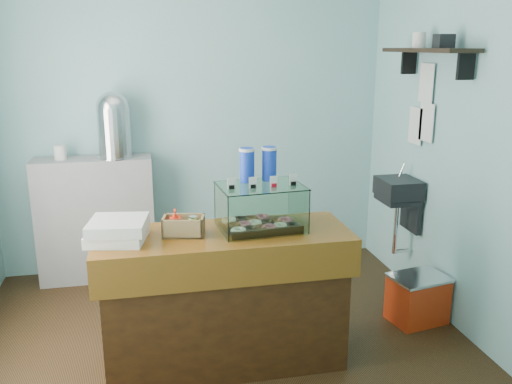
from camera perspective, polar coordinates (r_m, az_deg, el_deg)
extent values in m
plane|color=black|center=(4.01, -3.80, -15.35)|extent=(3.50, 3.50, 0.00)
cube|color=#81BBBC|center=(4.99, -6.60, 7.77)|extent=(3.50, 0.04, 2.80)
cube|color=#81BBBC|center=(2.08, 1.53, -2.57)|extent=(3.50, 0.04, 2.80)
cube|color=#81BBBC|center=(4.13, 20.75, 5.36)|extent=(0.04, 3.00, 2.80)
cube|color=black|center=(4.61, 14.77, 0.43)|extent=(0.30, 0.35, 0.15)
cube|color=black|center=(4.72, 16.02, -1.84)|extent=(0.04, 0.30, 0.35)
cylinder|color=silver|center=(4.70, 15.09, 2.19)|extent=(0.02, 0.02, 0.12)
cylinder|color=silver|center=(4.71, 14.48, -3.70)|extent=(0.04, 0.04, 0.45)
cube|color=black|center=(4.26, 17.62, 14.04)|extent=(0.25, 1.00, 0.03)
cube|color=black|center=(3.95, 21.22, 12.24)|extent=(0.12, 0.03, 0.18)
cube|color=black|center=(4.65, 15.79, 12.97)|extent=(0.12, 0.03, 0.18)
cube|color=white|center=(4.49, 17.50, 7.01)|extent=(0.01, 0.21, 0.30)
cube|color=white|center=(4.64, 16.43, 6.71)|extent=(0.01, 0.21, 0.30)
cube|color=white|center=(4.50, 17.49, 10.88)|extent=(0.01, 0.21, 0.30)
cube|color=#48240D|center=(3.59, -3.33, -11.56)|extent=(1.50, 0.56, 0.84)
cube|color=#50270A|center=(3.41, -3.45, -4.79)|extent=(1.60, 0.60, 0.06)
cube|color=#50270A|center=(3.20, -2.65, -8.50)|extent=(1.60, 0.04, 0.18)
cube|color=gray|center=(4.99, -16.45, -2.77)|extent=(1.00, 0.32, 1.10)
cube|color=black|center=(3.47, 0.49, -3.72)|extent=(0.49, 0.36, 0.02)
torus|color=silver|center=(3.32, -1.81, -4.11)|extent=(0.10, 0.10, 0.03)
torus|color=black|center=(3.34, -0.67, -4.00)|extent=(0.10, 0.10, 0.03)
torus|color=brown|center=(3.36, 0.46, -3.89)|extent=(0.10, 0.10, 0.03)
torus|color=#DD6876|center=(3.38, 1.57, -3.78)|extent=(0.10, 0.10, 0.03)
torus|color=silver|center=(3.40, 2.67, -3.67)|extent=(0.10, 0.10, 0.03)
torus|color=black|center=(3.42, 3.75, -3.56)|extent=(0.10, 0.10, 0.03)
torus|color=brown|center=(3.42, -2.26, -3.55)|extent=(0.10, 0.10, 0.03)
torus|color=#DD6876|center=(3.43, -1.15, -3.45)|extent=(0.10, 0.10, 0.03)
torus|color=silver|center=(3.45, -0.05, -3.35)|extent=(0.10, 0.10, 0.03)
torus|color=black|center=(3.47, 1.03, -3.24)|extent=(0.10, 0.10, 0.03)
torus|color=brown|center=(3.49, 2.11, -3.14)|extent=(0.10, 0.10, 0.03)
torus|color=#DD6876|center=(3.51, 3.17, -3.04)|extent=(0.10, 0.10, 0.03)
torus|color=silver|center=(3.51, -2.68, -3.03)|extent=(0.10, 0.10, 0.03)
torus|color=black|center=(3.53, -1.60, -2.93)|extent=(0.10, 0.10, 0.03)
torus|color=brown|center=(3.55, -0.53, -2.83)|extent=(0.10, 0.10, 0.03)
torus|color=#DD6876|center=(3.57, 0.52, -2.74)|extent=(0.10, 0.10, 0.03)
cube|color=white|center=(3.26, 1.46, -2.57)|extent=(0.51, 0.05, 0.28)
cube|color=white|center=(3.60, -0.38, -0.84)|extent=(0.51, 0.05, 0.28)
cube|color=white|center=(3.37, -3.69, -2.02)|extent=(0.04, 0.37, 0.28)
cube|color=white|center=(3.51, 4.51, -1.31)|extent=(0.04, 0.37, 0.28)
cube|color=white|center=(3.39, 0.50, 0.65)|extent=(0.55, 0.43, 0.01)
cube|color=white|center=(3.28, -2.53, 0.84)|extent=(0.05, 0.01, 0.07)
cube|color=black|center=(3.29, -2.52, 0.45)|extent=(0.03, 0.02, 0.02)
cube|color=white|center=(3.32, -0.33, 1.00)|extent=(0.05, 0.01, 0.07)
cube|color=black|center=(3.32, -0.33, 0.62)|extent=(0.03, 0.02, 0.02)
cube|color=white|center=(3.35, 1.82, 1.16)|extent=(0.05, 0.01, 0.07)
cube|color=red|center=(3.36, 1.82, 0.78)|extent=(0.03, 0.02, 0.02)
cube|color=white|center=(3.40, 3.93, 1.31)|extent=(0.05, 0.01, 0.07)
cube|color=black|center=(3.40, 3.92, 0.93)|extent=(0.03, 0.02, 0.02)
cylinder|color=#1639C2|center=(3.46, -0.95, 2.86)|extent=(0.09, 0.09, 0.22)
cylinder|color=silver|center=(3.44, -0.96, 4.49)|extent=(0.10, 0.10, 0.02)
cylinder|color=#1639C2|center=(3.50, 1.41, 3.01)|extent=(0.09, 0.09, 0.22)
cylinder|color=silver|center=(3.48, 1.42, 4.62)|extent=(0.10, 0.10, 0.02)
cube|color=tan|center=(3.38, -7.60, -4.43)|extent=(0.28, 0.20, 0.01)
cube|color=tan|center=(3.30, -7.79, -3.95)|extent=(0.25, 0.07, 0.12)
cube|color=tan|center=(3.43, -7.48, -3.20)|extent=(0.25, 0.07, 0.12)
cube|color=tan|center=(3.38, -9.61, -3.55)|extent=(0.05, 0.15, 0.12)
cube|color=tan|center=(3.35, -5.63, -3.59)|extent=(0.05, 0.15, 0.12)
imported|color=red|center=(3.36, -8.49, -3.08)|extent=(0.08, 0.08, 0.16)
cylinder|color=green|center=(3.36, -6.62, -3.55)|extent=(0.06, 0.06, 0.10)
cylinder|color=silver|center=(3.34, -6.64, -2.65)|extent=(0.05, 0.05, 0.01)
cube|color=silver|center=(3.36, -14.39, -4.43)|extent=(0.39, 0.39, 0.07)
cube|color=silver|center=(3.33, -14.34, -3.42)|extent=(0.38, 0.38, 0.07)
cylinder|color=silver|center=(4.83, -14.51, 3.59)|extent=(0.31, 0.31, 0.01)
cylinder|color=silver|center=(4.79, -14.68, 6.10)|extent=(0.28, 0.28, 0.42)
sphere|color=silver|center=(4.76, -14.85, 8.59)|extent=(0.28, 0.28, 0.28)
cube|color=red|center=(4.35, 16.64, -10.82)|extent=(0.44, 0.36, 0.34)
cube|color=silver|center=(4.28, 16.82, -8.62)|extent=(0.46, 0.38, 0.02)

